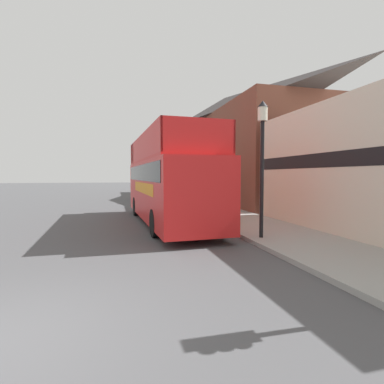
{
  "coord_description": "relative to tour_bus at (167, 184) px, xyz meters",
  "views": [
    {
      "loc": [
        1.72,
        -4.34,
        2.23
      ],
      "look_at": [
        4.82,
        7.77,
        1.54
      ],
      "focal_mm": 28.0,
      "sensor_mm": 36.0,
      "label": 1
    }
  ],
  "objects": [
    {
      "name": "sidewalk",
      "position": [
        3.52,
        8.53,
        -1.77
      ],
      "size": [
        3.17,
        108.0,
        0.14
      ],
      "color": "#999993",
      "rests_on": "ground_plane"
    },
    {
      "name": "lamp_post_third",
      "position": [
        2.6,
        10.25,
        1.72
      ],
      "size": [
        0.35,
        0.35,
        4.99
      ],
      "color": "black",
      "rests_on": "sidewalk"
    },
    {
      "name": "lamp_post_nearest",
      "position": [
        2.42,
        -4.68,
        1.46
      ],
      "size": [
        0.35,
        0.35,
        4.57
      ],
      "color": "black",
      "rests_on": "sidewalk"
    },
    {
      "name": "tour_bus",
      "position": [
        0.0,
        0.0,
        0.0
      ],
      "size": [
        2.9,
        10.27,
        4.03
      ],
      "rotation": [
        0.0,
        0.0,
        0.04
      ],
      "color": "red",
      "rests_on": "ground_plane"
    },
    {
      "name": "lamp_post_second",
      "position": [
        2.3,
        2.78,
        1.55
      ],
      "size": [
        0.35,
        0.35,
        4.71
      ],
      "color": "black",
      "rests_on": "sidewalk"
    },
    {
      "name": "parked_car_ahead_of_bus",
      "position": [
        0.81,
        8.43,
        -1.16
      ],
      "size": [
        2.01,
        4.45,
        1.46
      ],
      "rotation": [
        0.0,
        0.0,
        0.06
      ],
      "color": "silver",
      "rests_on": "ground_plane"
    },
    {
      "name": "brick_terrace_rear",
      "position": [
        8.11,
        14.15,
        3.06
      ],
      "size": [
        6.0,
        25.85,
        9.81
      ],
      "color": "brown",
      "rests_on": "ground_plane"
    },
    {
      "name": "ground_plane",
      "position": [
        -4.05,
        11.53,
        -1.84
      ],
      "size": [
        144.0,
        144.0,
        0.0
      ],
      "primitive_type": "plane",
      "color": "#4C4C4F"
    }
  ]
}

